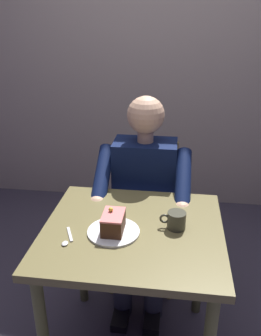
{
  "coord_description": "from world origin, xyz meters",
  "views": [
    {
      "loc": [
        -0.17,
        1.34,
        1.64
      ],
      "look_at": [
        0.02,
        -0.1,
        1.0
      ],
      "focal_mm": 38.15,
      "sensor_mm": 36.0,
      "label": 1
    }
  ],
  "objects_px": {
    "chair": "(146,206)",
    "seated_person": "(143,199)",
    "coffee_cup": "(176,220)",
    "dessert_spoon": "(67,239)",
    "cake_slice": "(113,222)",
    "dining_table": "(133,249)"
  },
  "relations": [
    {
      "from": "coffee_cup",
      "to": "dessert_spoon",
      "type": "bearing_deg",
      "value": 18.81
    },
    {
      "from": "coffee_cup",
      "to": "chair",
      "type": "bearing_deg",
      "value": -72.84
    },
    {
      "from": "chair",
      "to": "seated_person",
      "type": "bearing_deg",
      "value": 90.0
    },
    {
      "from": "dining_table",
      "to": "coffee_cup",
      "type": "relative_size",
      "value": 6.82
    },
    {
      "from": "seated_person",
      "to": "coffee_cup",
      "type": "distance_m",
      "value": 0.51
    },
    {
      "from": "seated_person",
      "to": "cake_slice",
      "type": "height_order",
      "value": "seated_person"
    },
    {
      "from": "chair",
      "to": "dessert_spoon",
      "type": "xyz_separation_m",
      "value": [
        0.26,
        0.77,
        0.26
      ]
    },
    {
      "from": "cake_slice",
      "to": "seated_person",
      "type": "bearing_deg",
      "value": -98.72
    },
    {
      "from": "cake_slice",
      "to": "coffee_cup",
      "type": "height_order",
      "value": "cake_slice"
    },
    {
      "from": "chair",
      "to": "seated_person",
      "type": "height_order",
      "value": "seated_person"
    },
    {
      "from": "cake_slice",
      "to": "dessert_spoon",
      "type": "distance_m",
      "value": 0.21
    },
    {
      "from": "seated_person",
      "to": "dessert_spoon",
      "type": "bearing_deg",
      "value": 66.13
    },
    {
      "from": "seated_person",
      "to": "dessert_spoon",
      "type": "relative_size",
      "value": 8.72
    },
    {
      "from": "dining_table",
      "to": "chair",
      "type": "relative_size",
      "value": 0.89
    },
    {
      "from": "dining_table",
      "to": "seated_person",
      "type": "bearing_deg",
      "value": -90.0
    },
    {
      "from": "chair",
      "to": "dessert_spoon",
      "type": "distance_m",
      "value": 0.86
    },
    {
      "from": "cake_slice",
      "to": "coffee_cup",
      "type": "distance_m",
      "value": 0.28
    },
    {
      "from": "seated_person",
      "to": "coffee_cup",
      "type": "relative_size",
      "value": 10.41
    },
    {
      "from": "dining_table",
      "to": "chair",
      "type": "height_order",
      "value": "chair"
    },
    {
      "from": "chair",
      "to": "dessert_spoon",
      "type": "bearing_deg",
      "value": 71.06
    },
    {
      "from": "chair",
      "to": "cake_slice",
      "type": "bearing_deg",
      "value": 83.44
    },
    {
      "from": "cake_slice",
      "to": "dessert_spoon",
      "type": "height_order",
      "value": "cake_slice"
    }
  ]
}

